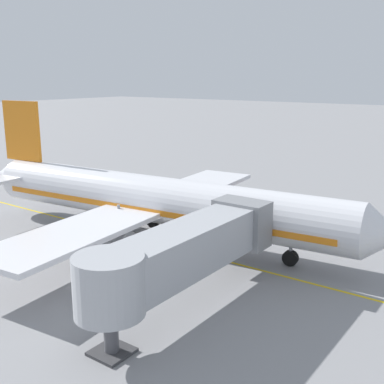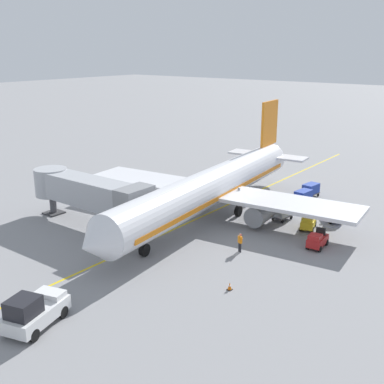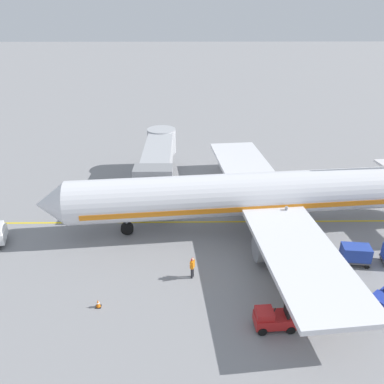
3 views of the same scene
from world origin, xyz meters
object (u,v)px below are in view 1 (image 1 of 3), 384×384
Objects in this scene: baggage_cart_third_in_train at (118,196)px; baggage_cart_second_in_train at (140,201)px; parked_airliner at (154,200)px; jet_bridge at (184,251)px; baggage_tug_lead at (195,201)px; baggage_cart_front at (168,204)px; baggage_cart_tail_end at (94,192)px; baggage_tug_trailing at (240,201)px; baggage_tug_spare at (173,193)px; safety_cone_nose_left at (343,231)px; ground_crew_wing_walker at (260,219)px.

baggage_cart_second_in_train is at bearing 87.77° from baggage_cart_third_in_train.
jet_bridge is (8.19, 9.23, 0.27)m from parked_airliner.
baggage_tug_lead is at bearing -163.73° from parked_airliner.
baggage_cart_front is at bearing -15.76° from baggage_tug_lead.
baggage_tug_lead is 10.96m from baggage_cart_tail_end.
baggage_tug_trailing and baggage_tug_spare have the same top height.
baggage_cart_front is at bearing 32.80° from baggage_tug_spare.
baggage_cart_front is 1.00× the size of baggage_cart_third_in_train.
baggage_cart_front reaches higher than safety_cone_nose_left.
baggage_tug_trailing is 0.87× the size of baggage_cart_second_in_train.
jet_bridge is 4.96× the size of baggage_cart_second_in_train.
jet_bridge is 5.42× the size of baggage_tug_spare.
jet_bridge is 8.68× the size of ground_crew_wing_walker.
baggage_cart_third_in_train is (-0.13, -3.21, 0.00)m from baggage_cart_second_in_train.
baggage_tug_trailing is 4.35× the size of safety_cone_nose_left.
baggage_tug_spare is 12.79m from ground_crew_wing_walker.
baggage_cart_tail_end is at bearing -84.43° from ground_crew_wing_walker.
baggage_cart_tail_end is at bearing -50.41° from baggage_tug_spare.
parked_airliner reaches higher than baggage_cart_second_in_train.
baggage_tug_spare is 0.91× the size of baggage_cart_tail_end.
baggage_tug_lead and baggage_tug_trailing have the same top height.
baggage_tug_spare is 8.34m from baggage_cart_tail_end.
ground_crew_wing_walker is at bearing 44.81° from baggage_tug_trailing.
baggage_tug_spare is 0.91× the size of baggage_cart_second_in_train.
safety_cone_nose_left is at bearing 80.24° from baggage_tug_trailing.
ground_crew_wing_walker is (-1.49, 12.45, 0.00)m from baggage_cart_second_in_train.
baggage_cart_tail_end is (5.31, -6.43, 0.24)m from baggage_tug_spare.
baggage_tug_spare is 4.59× the size of safety_cone_nose_left.
ground_crew_wing_walker is at bearing -167.52° from jet_bridge.
baggage_tug_trailing is 0.87× the size of baggage_cart_third_in_train.
baggage_cart_third_in_train and baggage_cart_tail_end have the same top height.
baggage_tug_spare is 1.60× the size of ground_crew_wing_walker.
safety_cone_nose_left is (-3.01, 6.24, -0.66)m from ground_crew_wing_walker.
baggage_cart_front is at bearing 96.28° from baggage_cart_tail_end.
baggage_cart_third_in_train is 15.72m from ground_crew_wing_walker.
baggage_tug_spare is at bearing -147.20° from baggage_cart_front.
ground_crew_wing_walker is at bearing 140.68° from parked_airliner.
baggage_tug_spare is (-1.09, -3.68, 0.00)m from baggage_tug_lead.
ground_crew_wing_walker is at bearing 95.57° from baggage_cart_tail_end.
ground_crew_wing_walker reaches higher than baggage_cart_tail_end.
baggage_tug_lead is 0.92× the size of baggage_cart_tail_end.
baggage_tug_spare is 4.99m from baggage_cart_second_in_train.
baggage_tug_trailing is 6.94m from ground_crew_wing_walker.
parked_airliner is at bearing 16.27° from baggage_tug_lead.
baggage_cart_third_in_train is 1.00× the size of baggage_cart_tail_end.
baggage_cart_second_in_train and baggage_cart_third_in_train have the same top height.
parked_airliner is 9.49m from ground_crew_wing_walker.
ground_crew_wing_walker is 6.95m from safety_cone_nose_left.
jet_bridge is at bearing 41.68° from baggage_cart_front.
baggage_tug_lead reaches higher than baggage_cart_front.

